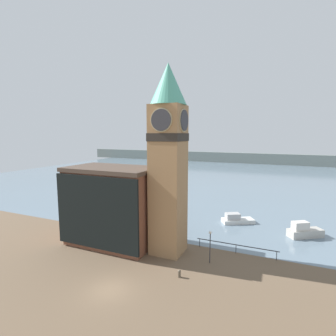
# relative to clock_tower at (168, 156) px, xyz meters

# --- Properties ---
(ground_plane) EXTENTS (160.00, 160.00, 0.00)m
(ground_plane) POSITION_rel_clock_tower_xyz_m (-1.76, -9.39, -11.74)
(ground_plane) COLOR brown
(water) EXTENTS (160.00, 120.00, 0.00)m
(water) POSITION_rel_clock_tower_xyz_m (-1.76, 63.11, -11.74)
(water) COLOR slate
(water) RESTS_ON ground_plane
(far_shoreline) EXTENTS (180.00, 3.00, 5.00)m
(far_shoreline) POSITION_rel_clock_tower_xyz_m (-1.76, 103.11, -9.24)
(far_shoreline) COLOR slate
(far_shoreline) RESTS_ON water
(pier_railing) EXTENTS (9.65, 0.08, 1.09)m
(pier_railing) POSITION_rel_clock_tower_xyz_m (7.64, 2.86, -10.79)
(pier_railing) COLOR #232328
(pier_railing) RESTS_ON ground_plane
(clock_tower) EXTENTS (4.19, 4.19, 22.13)m
(clock_tower) POSITION_rel_clock_tower_xyz_m (0.00, 0.00, 0.00)
(clock_tower) COLOR #9E754C
(clock_tower) RESTS_ON ground_plane
(pier_building) EXTENTS (11.57, 6.90, 10.06)m
(pier_building) POSITION_rel_clock_tower_xyz_m (-7.73, -0.53, -6.69)
(pier_building) COLOR brown
(pier_building) RESTS_ON ground_plane
(boat_near) EXTENTS (5.34, 4.23, 1.60)m
(boat_near) POSITION_rel_clock_tower_xyz_m (5.91, 13.87, -11.17)
(boat_near) COLOR silver
(boat_near) RESTS_ON water
(boat_far) EXTENTS (4.90, 4.03, 2.23)m
(boat_far) POSITION_rel_clock_tower_xyz_m (15.49, 11.72, -10.92)
(boat_far) COLOR #B7B2A8
(boat_far) RESTS_ON water
(mooring_bollard_near) EXTENTS (0.31, 0.31, 0.78)m
(mooring_bollard_near) POSITION_rel_clock_tower_xyz_m (3.32, -4.84, -11.32)
(mooring_bollard_near) COLOR brown
(mooring_bollard_near) RESTS_ON ground_plane
(lamp_post) EXTENTS (0.32, 0.32, 3.68)m
(lamp_post) POSITION_rel_clock_tower_xyz_m (5.36, -0.75, -9.14)
(lamp_post) COLOR #2D2D33
(lamp_post) RESTS_ON ground_plane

